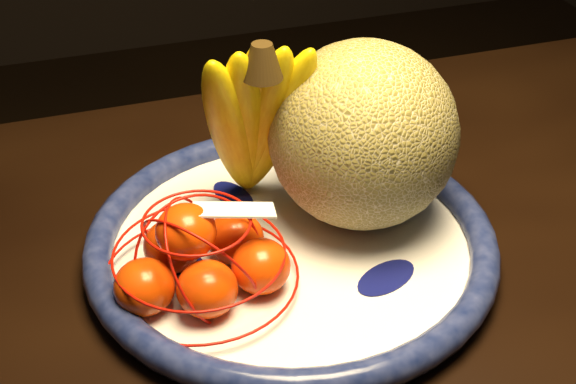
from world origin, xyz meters
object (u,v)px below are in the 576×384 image
object	(u,v)px
cantaloupe	(363,135)
mandarin_bag	(201,259)
fruit_bowl	(291,243)
banana_bunch	(253,116)

from	to	relation	value
cantaloupe	mandarin_bag	world-z (taller)	cantaloupe
cantaloupe	mandarin_bag	distance (m)	0.20
fruit_bowl	cantaloupe	world-z (taller)	cantaloupe
mandarin_bag	fruit_bowl	bearing A→B (deg)	19.58
cantaloupe	banana_bunch	xyz separation A→B (m)	(-0.10, 0.04, 0.02)
mandarin_bag	banana_bunch	bearing A→B (deg)	51.63
banana_bunch	mandarin_bag	size ratio (longest dim) A/B	1.04
cantaloupe	banana_bunch	bearing A→B (deg)	157.32
fruit_bowl	mandarin_bag	size ratio (longest dim) A/B	1.92
fruit_bowl	mandarin_bag	world-z (taller)	mandarin_bag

